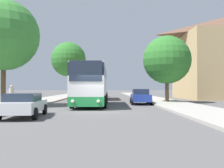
{
  "coord_description": "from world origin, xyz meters",
  "views": [
    {
      "loc": [
        0.73,
        -17.89,
        1.62
      ],
      "look_at": [
        1.33,
        11.04,
        2.02
      ],
      "focal_mm": 42.0,
      "sensor_mm": 36.0,
      "label": 1
    }
  ],
  "objects_px": {
    "parked_car_right_near": "(140,96)",
    "tree_left_near": "(4,35)",
    "pedestrian_waiting_near": "(11,96)",
    "bus_front": "(91,85)",
    "tree_right_near": "(167,60)",
    "tree_left_far": "(69,59)",
    "parked_car_left_curb": "(24,104)",
    "bus_middle": "(97,86)"
  },
  "relations": [
    {
      "from": "parked_car_left_curb",
      "to": "tree_right_near",
      "type": "height_order",
      "value": "tree_right_near"
    },
    {
      "from": "parked_car_right_near",
      "to": "bus_middle",
      "type": "bearing_deg",
      "value": -65.22
    },
    {
      "from": "parked_car_left_curb",
      "to": "tree_right_near",
      "type": "distance_m",
      "value": 17.64
    },
    {
      "from": "pedestrian_waiting_near",
      "to": "bus_middle",
      "type": "bearing_deg",
      "value": -82.93
    },
    {
      "from": "parked_car_right_near",
      "to": "tree_left_near",
      "type": "xyz_separation_m",
      "value": [
        -12.21,
        -2.8,
        5.38
      ]
    },
    {
      "from": "bus_front",
      "to": "tree_left_far",
      "type": "xyz_separation_m",
      "value": [
        -5.36,
        22.74,
        4.71
      ]
    },
    {
      "from": "parked_car_left_curb",
      "to": "tree_right_near",
      "type": "bearing_deg",
      "value": 46.98
    },
    {
      "from": "pedestrian_waiting_near",
      "to": "tree_left_near",
      "type": "bearing_deg",
      "value": -36.55
    },
    {
      "from": "tree_right_near",
      "to": "pedestrian_waiting_near",
      "type": "bearing_deg",
      "value": -146.91
    },
    {
      "from": "parked_car_right_near",
      "to": "tree_right_near",
      "type": "relative_size",
      "value": 0.63
    },
    {
      "from": "bus_middle",
      "to": "bus_front",
      "type": "bearing_deg",
      "value": -89.64
    },
    {
      "from": "bus_middle",
      "to": "tree_left_near",
      "type": "bearing_deg",
      "value": -117.88
    },
    {
      "from": "bus_front",
      "to": "tree_left_far",
      "type": "height_order",
      "value": "tree_left_far"
    },
    {
      "from": "parked_car_right_near",
      "to": "tree_left_near",
      "type": "height_order",
      "value": "tree_left_near"
    },
    {
      "from": "bus_front",
      "to": "tree_left_near",
      "type": "distance_m",
      "value": 8.69
    },
    {
      "from": "bus_front",
      "to": "bus_middle",
      "type": "xyz_separation_m",
      "value": [
        0.05,
        13.12,
        -0.07
      ]
    },
    {
      "from": "parked_car_right_near",
      "to": "tree_right_near",
      "type": "distance_m",
      "value": 5.4
    },
    {
      "from": "parked_car_right_near",
      "to": "tree_left_far",
      "type": "bearing_deg",
      "value": -61.96
    },
    {
      "from": "parked_car_left_curb",
      "to": "tree_right_near",
      "type": "relative_size",
      "value": 0.65
    },
    {
      "from": "bus_middle",
      "to": "pedestrian_waiting_near",
      "type": "distance_m",
      "value": 18.52
    },
    {
      "from": "tree_left_far",
      "to": "tree_right_near",
      "type": "relative_size",
      "value": 1.36
    },
    {
      "from": "parked_car_right_near",
      "to": "pedestrian_waiting_near",
      "type": "bearing_deg",
      "value": 34.71
    },
    {
      "from": "bus_middle",
      "to": "tree_right_near",
      "type": "xyz_separation_m",
      "value": [
        7.76,
        -8.98,
        2.77
      ]
    },
    {
      "from": "parked_car_left_curb",
      "to": "tree_left_far",
      "type": "bearing_deg",
      "value": 90.54
    },
    {
      "from": "parked_car_left_curb",
      "to": "parked_car_right_near",
      "type": "bearing_deg",
      "value": 51.23
    },
    {
      "from": "tree_left_near",
      "to": "tree_left_far",
      "type": "bearing_deg",
      "value": 84.76
    },
    {
      "from": "bus_front",
      "to": "tree_left_near",
      "type": "height_order",
      "value": "tree_left_near"
    },
    {
      "from": "bus_middle",
      "to": "pedestrian_waiting_near",
      "type": "relative_size",
      "value": 6.32
    },
    {
      "from": "pedestrian_waiting_near",
      "to": "bus_front",
      "type": "bearing_deg",
      "value": -116.02
    },
    {
      "from": "parked_car_right_near",
      "to": "parked_car_left_curb",
      "type": "bearing_deg",
      "value": 56.89
    },
    {
      "from": "bus_front",
      "to": "tree_right_near",
      "type": "relative_size",
      "value": 1.54
    },
    {
      "from": "pedestrian_waiting_near",
      "to": "tree_right_near",
      "type": "distance_m",
      "value": 16.28
    },
    {
      "from": "parked_car_left_curb",
      "to": "parked_car_right_near",
      "type": "xyz_separation_m",
      "value": [
        7.85,
        11.05,
        0.07
      ]
    },
    {
      "from": "bus_front",
      "to": "tree_left_far",
      "type": "relative_size",
      "value": 1.13
    },
    {
      "from": "parked_car_right_near",
      "to": "tree_right_near",
      "type": "height_order",
      "value": "tree_right_near"
    },
    {
      "from": "pedestrian_waiting_near",
      "to": "tree_left_far",
      "type": "relative_size",
      "value": 0.17
    },
    {
      "from": "tree_left_near",
      "to": "pedestrian_waiting_near",
      "type": "bearing_deg",
      "value": -61.08
    },
    {
      "from": "parked_car_right_near",
      "to": "bus_front",
      "type": "bearing_deg",
      "value": 24.83
    },
    {
      "from": "pedestrian_waiting_near",
      "to": "parked_car_left_curb",
      "type": "bearing_deg",
      "value": 141.48
    },
    {
      "from": "parked_car_left_curb",
      "to": "tree_left_far",
      "type": "height_order",
      "value": "tree_left_far"
    },
    {
      "from": "parked_car_left_curb",
      "to": "tree_left_near",
      "type": "relative_size",
      "value": 0.5
    },
    {
      "from": "pedestrian_waiting_near",
      "to": "tree_right_near",
      "type": "bearing_deg",
      "value": -122.38
    }
  ]
}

